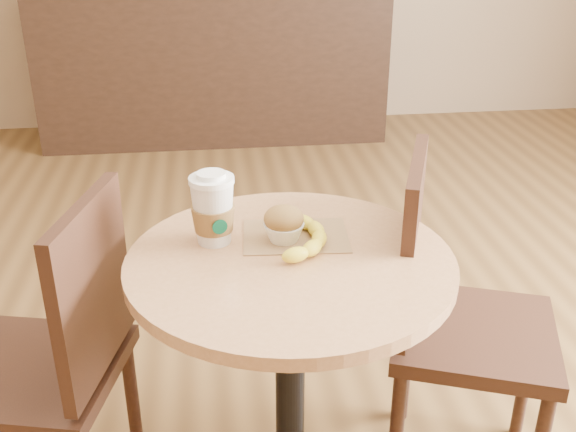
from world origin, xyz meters
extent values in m
cylinder|color=black|center=(0.10, 0.02, 0.38)|extent=(0.07, 0.07, 0.72)
cylinder|color=tan|center=(0.10, 0.02, 0.73)|extent=(0.72, 0.72, 0.03)
cube|color=#341C12|center=(-0.50, 0.09, 0.44)|extent=(0.47, 0.47, 0.04)
cylinder|color=#341C12|center=(-0.62, 0.29, 0.22)|extent=(0.03, 0.03, 0.44)
cylinder|color=#341C12|center=(-0.30, 0.21, 0.22)|extent=(0.03, 0.03, 0.44)
cube|color=#341C12|center=(-0.33, 0.05, 0.68)|extent=(0.12, 0.37, 0.41)
cube|color=#341C12|center=(0.59, 0.10, 0.45)|extent=(0.51, 0.51, 0.04)
cylinder|color=#341C12|center=(0.81, 0.20, 0.22)|extent=(0.04, 0.04, 0.45)
cylinder|color=#341C12|center=(0.49, 0.32, 0.22)|extent=(0.04, 0.04, 0.45)
cube|color=#341C12|center=(0.42, 0.16, 0.70)|extent=(0.16, 0.37, 0.42)
cube|color=black|center=(0.00, 3.18, 0.50)|extent=(2.20, 0.60, 1.00)
cube|color=olive|center=(0.13, 0.11, 0.75)|extent=(0.25, 0.20, 0.00)
cylinder|color=white|center=(-0.06, 0.11, 0.90)|extent=(0.10, 0.10, 0.01)
cylinder|color=white|center=(-0.06, 0.11, 0.91)|extent=(0.06, 0.06, 0.01)
cylinder|color=#064429|center=(-0.05, 0.06, 0.81)|extent=(0.03, 0.01, 0.03)
ellipsoid|color=olive|center=(0.10, 0.09, 0.81)|extent=(0.09, 0.09, 0.06)
ellipsoid|color=beige|center=(0.10, 0.09, 0.83)|extent=(0.03, 0.03, 0.02)
camera|label=1|loc=(-0.06, -1.26, 1.45)|focal=42.00mm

